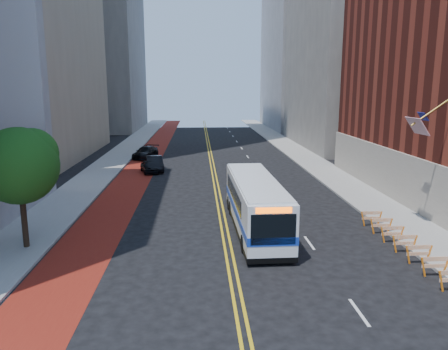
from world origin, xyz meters
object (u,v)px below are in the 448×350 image
street_tree (20,163)px  car_c (146,152)px  transit_bus (255,203)px  car_b (155,164)px  car_a (149,167)px

street_tree → car_c: (2.92, 31.61, -4.18)m
transit_bus → car_b: 21.92m
street_tree → transit_bus: 13.83m
street_tree → car_a: street_tree is taller
car_c → car_a: bearing=-65.3°
street_tree → car_b: 23.85m
transit_bus → car_c: bearing=108.4°
transit_bus → car_b: size_ratio=2.53×
transit_bus → car_c: (-10.26, 28.91, -0.98)m
transit_bus → car_a: transit_bus is taller
street_tree → car_b: bearing=78.0°
transit_bus → car_b: transit_bus is taller
car_b → car_c: bearing=93.3°
car_b → car_a: bearing=-124.2°
car_b → car_c: (-1.98, 8.64, -0.05)m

